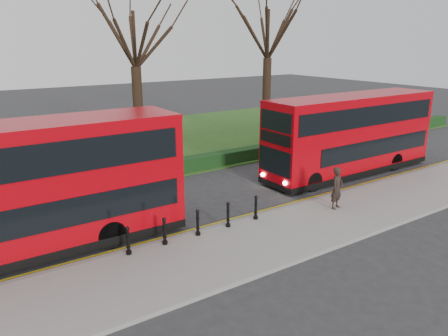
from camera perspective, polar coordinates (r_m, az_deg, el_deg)
ground at (r=18.54m, az=-3.98°, el=-7.22°), size 120.00×120.00×0.00m
pavement at (r=16.22m, az=1.43°, el=-10.52°), size 60.00×4.00×0.15m
kerb at (r=17.72m, az=-2.35°, el=-8.09°), size 60.00×0.25×0.16m
grass_verge at (r=31.80m, az=-17.69°, el=2.18°), size 60.00×18.00×0.06m
hedge at (r=24.19m, az=-12.11°, el=-0.84°), size 60.00×0.90×0.80m
yellow_line_outer at (r=17.98m, az=-2.85°, el=-7.96°), size 60.00×0.10×0.01m
yellow_line_inner at (r=18.14m, az=-3.19°, el=-7.74°), size 60.00×0.10×0.01m
tree_mid at (r=26.87m, az=-11.68°, el=16.89°), size 6.87×6.87×10.73m
tree_right at (r=32.10m, az=5.80°, el=17.67°), size 7.20×7.20×11.25m
bollard_row at (r=16.94m, az=-3.45°, el=-7.18°), size 5.81×0.15×1.00m
bus_lead at (r=16.60m, az=-25.84°, el=-2.96°), size 11.88×2.73×4.73m
bus_rear at (r=25.74m, az=16.25°, el=4.17°), size 11.24×2.58×4.47m
pedestrian at (r=20.02m, az=14.56°, el=-2.55°), size 0.78×0.61×1.90m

